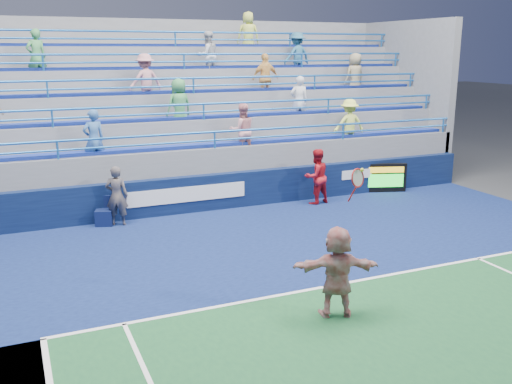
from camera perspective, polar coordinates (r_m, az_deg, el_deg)
name	(u,v)px	position (r m, az deg, el deg)	size (l,w,h in m)	color
ground	(325,288)	(11.93, 6.94, -9.49)	(120.00, 120.00, 0.00)	#333538
sponsor_wall	(218,192)	(17.37, -3.83, 0.05)	(18.00, 0.32, 1.10)	#091233
bleacher_stand	(182,141)	(20.70, -7.41, 5.05)	(18.00, 5.60, 6.13)	slate
serve_speed_board	(385,178)	(19.92, 12.80, 1.39)	(1.41, 0.59, 0.99)	black
judge_chair	(104,216)	(16.36, -14.93, -2.35)	(0.57, 0.59, 0.80)	#0D1741
tennis_player	(337,272)	(10.47, 8.12, -7.89)	(1.66, 1.01, 2.74)	silver
line_judge	(117,196)	(16.12, -13.75, -0.38)	(0.61, 0.40, 1.68)	#131B36
ball_girl	(316,177)	(17.98, 6.04, 1.54)	(0.85, 0.66, 1.75)	red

